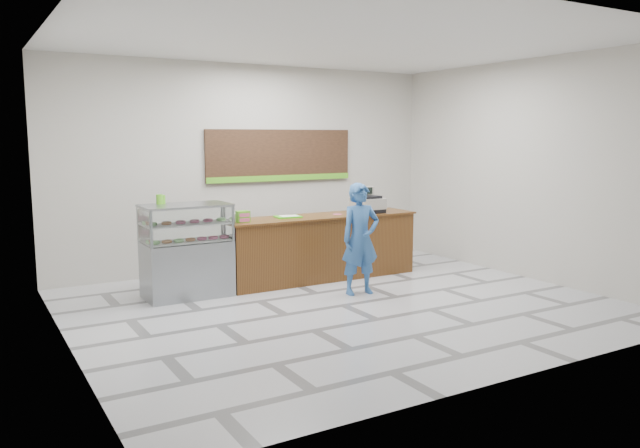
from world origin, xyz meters
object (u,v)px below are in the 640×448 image
cash_register (367,203)px  serving_tray (288,217)px  sales_counter (321,247)px  display_case (187,250)px  customer (360,239)px

cash_register → serving_tray: size_ratio=1.14×
sales_counter → serving_tray: (-0.56, 0.07, 0.52)m
display_case → serving_tray: display_case is taller
display_case → serving_tray: 1.70m
cash_register → customer: 1.41m
display_case → cash_register: size_ratio=2.77×
serving_tray → customer: bearing=-57.8°
serving_tray → customer: 1.33m
cash_register → serving_tray: bearing=173.2°
display_case → cash_register: (3.08, -0.05, 0.51)m
cash_register → customer: (-0.85, -1.06, -0.38)m
sales_counter → cash_register: (0.86, -0.05, 0.67)m
customer → cash_register: bearing=57.8°
display_case → serving_tray: (1.66, 0.07, 0.36)m
cash_register → customer: size_ratio=0.30×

